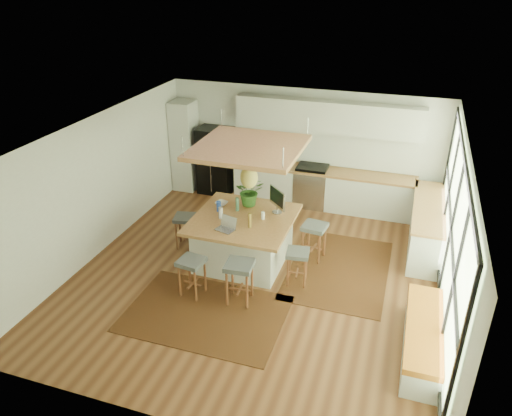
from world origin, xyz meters
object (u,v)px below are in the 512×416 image
(fridge, at_px, (216,157))
(microwave, at_px, (249,156))
(stool_right_front, at_px, (297,266))
(island_plant, at_px, (250,194))
(stool_right_back, at_px, (314,242))
(stool_near_left, at_px, (192,277))
(laptop, at_px, (225,224))
(stool_left_side, at_px, (186,231))
(island, at_px, (244,239))
(stool_near_right, at_px, (240,284))
(monitor, at_px, (277,200))

(fridge, bearing_deg, microwave, -3.11)
(stool_right_front, bearing_deg, island_plant, 141.20)
(microwave, bearing_deg, fridge, 170.96)
(fridge, xyz_separation_m, stool_right_back, (3.00, -2.35, -0.57))
(stool_near_left, relative_size, microwave, 1.47)
(stool_near_left, distance_m, laptop, 1.08)
(stool_left_side, xyz_separation_m, laptop, (1.15, -0.69, 0.70))
(stool_right_front, xyz_separation_m, microwave, (-2.01, 3.19, 0.73))
(island, bearing_deg, island_plant, 95.74)
(island, xyz_separation_m, stool_right_back, (1.27, 0.49, -0.11))
(fridge, height_order, stool_near_left, fridge)
(stool_near_right, bearing_deg, stool_left_side, 140.24)
(stool_near_right, bearing_deg, stool_right_back, 62.71)
(stool_near_left, relative_size, monitor, 1.30)
(microwave, bearing_deg, stool_near_left, -89.14)
(stool_right_front, xyz_separation_m, monitor, (-0.63, 0.83, 0.83))
(fridge, bearing_deg, island, -57.07)
(fridge, xyz_separation_m, island, (1.73, -2.84, -0.46))
(monitor, height_order, island_plant, monitor)
(stool_right_back, distance_m, monitor, 1.11)
(stool_right_back, xyz_separation_m, monitor, (-0.73, -0.09, 0.83))
(stool_near_right, bearing_deg, laptop, 126.66)
(stool_right_front, bearing_deg, monitor, 127.10)
(island, relative_size, stool_near_left, 2.62)
(fridge, distance_m, stool_near_left, 4.38)
(stool_right_back, bearing_deg, stool_right_front, -96.40)
(microwave, bearing_deg, stool_left_side, -104.05)
(stool_right_front, distance_m, monitor, 1.33)
(stool_near_left, relative_size, laptop, 2.00)
(fridge, height_order, island, fridge)
(stool_near_left, distance_m, stool_right_front, 1.87)
(monitor, bearing_deg, stool_left_side, -127.09)
(stool_right_back, bearing_deg, stool_near_right, -117.29)
(island, height_order, laptop, laptop)
(island, height_order, stool_near_right, island)
(stool_right_front, distance_m, laptop, 1.50)
(stool_near_right, xyz_separation_m, monitor, (0.17, 1.66, 0.83))
(stool_left_side, height_order, monitor, monitor)
(island, xyz_separation_m, island_plant, (-0.06, 0.56, 0.70))
(island_plant, bearing_deg, microwave, 109.65)
(fridge, relative_size, island_plant, 2.76)
(fridge, xyz_separation_m, island_plant, (1.67, -2.28, 0.24))
(stool_right_front, height_order, monitor, monitor)
(stool_left_side, bearing_deg, monitor, 8.39)
(stool_right_back, relative_size, stool_left_side, 1.08)
(island, relative_size, island_plant, 3.08)
(island_plant, bearing_deg, stool_left_side, -160.98)
(fridge, height_order, stool_right_front, fridge)
(fridge, relative_size, monitor, 3.06)
(island, xyz_separation_m, stool_right_front, (1.17, -0.42, -0.11))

